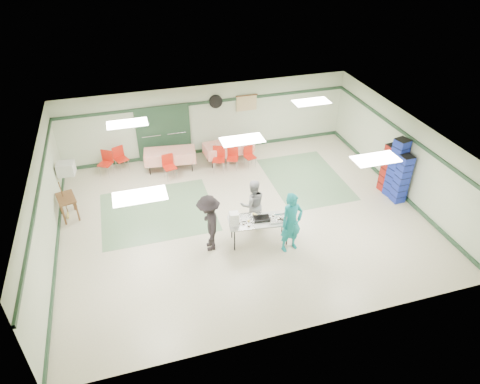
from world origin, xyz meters
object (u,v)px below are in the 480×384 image
object	(u,v)px
chair_d	(169,164)
office_printer	(66,169)
volunteer_teal	(291,223)
dining_table_a	(228,147)
crate_stack_blue_b	(402,179)
chair_a	(233,156)
volunteer_dark	(209,223)
crate_stack_red	(390,168)
chair_loose_a	(120,156)
printer_table	(66,201)
crate_stack_blue_a	(396,168)
dining_table_b	(170,155)
serving_table	(259,221)
volunteer_grey	(253,204)
broom	(64,198)
chair_c	(249,154)
chair_loose_b	(106,160)
chair_b	(219,156)

from	to	relation	value
chair_d	office_printer	xyz separation A→B (m)	(-3.34, -0.06, 0.41)
volunteer_teal	dining_table_a	world-z (taller)	volunteer_teal
crate_stack_blue_b	chair_a	bearing A→B (deg)	142.37
volunteer_dark	crate_stack_red	bearing A→B (deg)	106.56
volunteer_dark	chair_a	world-z (taller)	volunteer_dark
chair_a	office_printer	bearing A→B (deg)	-158.82
chair_loose_a	crate_stack_red	size ratio (longest dim) A/B	0.53
volunteer_dark	printer_table	size ratio (longest dim) A/B	1.99
dining_table_a	crate_stack_blue_a	xyz separation A→B (m)	(4.63, -3.76, 0.47)
dining_table_b	chair_loose_a	xyz separation A→B (m)	(-1.75, 0.48, -0.01)
volunteer_teal	crate_stack_blue_a	bearing A→B (deg)	9.10
volunteer_dark	chair_a	xyz separation A→B (m)	(1.81, 4.09, -0.35)
printer_table	crate_stack_blue_b	bearing A→B (deg)	-24.91
serving_table	dining_table_a	size ratio (longest dim) A/B	0.96
chair_a	crate_stack_blue_a	xyz separation A→B (m)	(4.62, -3.19, 0.52)
dining_table_a	crate_stack_red	xyz separation A→B (m)	(4.63, -3.47, 0.29)
volunteer_grey	chair_a	size ratio (longest dim) A/B	1.88
crate_stack_red	broom	size ratio (longest dim) A/B	1.33
volunteer_teal	chair_c	distance (m)	4.77
volunteer_teal	office_printer	bearing A→B (deg)	131.15
dining_table_b	printer_table	bearing A→B (deg)	-142.61
serving_table	printer_table	bearing A→B (deg)	159.69
volunteer_dark	broom	size ratio (longest dim) A/B	1.35
dining_table_b	crate_stack_blue_b	world-z (taller)	crate_stack_blue_b
volunteer_grey	office_printer	world-z (taller)	volunteer_grey
volunteer_grey	chair_loose_a	distance (m)	5.80
volunteer_teal	chair_d	bearing A→B (deg)	108.55
volunteer_dark	chair_loose_b	size ratio (longest dim) A/B	1.88
chair_d	crate_stack_red	xyz separation A→B (m)	(6.96, -2.90, 0.31)
office_printer	broom	distance (m)	1.35
dining_table_a	chair_loose_b	distance (m)	4.44
volunteer_grey	dining_table_b	bearing A→B (deg)	-64.02
volunteer_teal	chair_a	xyz separation A→B (m)	(-0.35, 4.75, -0.39)
chair_d	crate_stack_blue_a	bearing A→B (deg)	-35.86
serving_table	dining_table_a	world-z (taller)	dining_table_a
dining_table_a	chair_loose_a	world-z (taller)	chair_loose_a
broom	chair_d	bearing A→B (deg)	16.45
crate_stack_blue_a	chair_a	bearing A→B (deg)	145.40
volunteer_grey	chair_loose_a	bearing A→B (deg)	-50.10
chair_loose_b	broom	size ratio (longest dim) A/B	0.72
serving_table	broom	bearing A→B (deg)	159.30
crate_stack_red	broom	xyz separation A→B (m)	(-10.38, 1.52, -0.19)
volunteer_teal	chair_b	size ratio (longest dim) A/B	1.95
chair_c	chair_loose_a	distance (m)	4.71
chair_a	crate_stack_blue_b	world-z (taller)	crate_stack_blue_b
dining_table_a	broom	bearing A→B (deg)	-167.27
chair_c	crate_stack_blue_a	size ratio (longest dim) A/B	0.38
dining_table_b	crate_stack_red	world-z (taller)	crate_stack_red
dining_table_a	crate_stack_red	world-z (taller)	crate_stack_red
volunteer_dark	crate_stack_red	world-z (taller)	volunteer_dark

